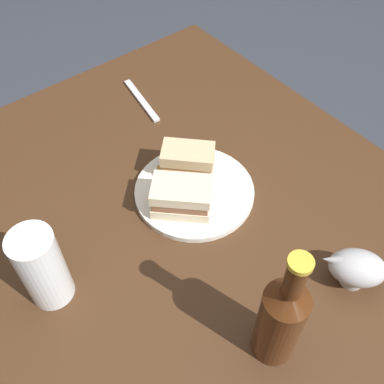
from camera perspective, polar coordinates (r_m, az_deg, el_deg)
ground_plane at (r=1.59m, az=-0.19°, el=-18.60°), size 6.00×6.00×0.00m
dining_table at (r=1.25m, az=-0.23°, el=-12.53°), size 1.10×0.91×0.74m
plate at (r=0.96m, az=0.30°, el=0.10°), size 0.25×0.25×0.01m
sandwich_half_left at (r=0.97m, az=-0.52°, el=3.95°), size 0.12×0.12×0.07m
sandwich_half_right at (r=0.90m, az=-1.33°, el=-0.61°), size 0.14×0.14×0.07m
potato_wedge_front at (r=0.93m, az=-4.04°, el=-0.72°), size 0.04×0.05×0.02m
potato_wedge_middle at (r=0.98m, az=-2.21°, el=2.72°), size 0.04×0.03×0.02m
potato_wedge_back at (r=0.98m, az=-3.50°, el=2.34°), size 0.04×0.03×0.02m
potato_wedge_left_edge at (r=0.96m, az=-3.25°, el=1.02°), size 0.04×0.05×0.02m
potato_wedge_right_edge at (r=0.94m, az=-2.54°, el=0.23°), size 0.05×0.05×0.02m
pint_glass at (r=0.81m, az=-18.10°, el=-9.37°), size 0.08×0.08×0.17m
gravy_boat at (r=0.86m, az=19.92°, el=-8.92°), size 0.12×0.12×0.07m
cider_bottle at (r=0.71m, az=11.07°, el=-15.31°), size 0.07×0.07×0.27m
fork at (r=1.19m, az=-6.37°, el=11.37°), size 0.18×0.05×0.01m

